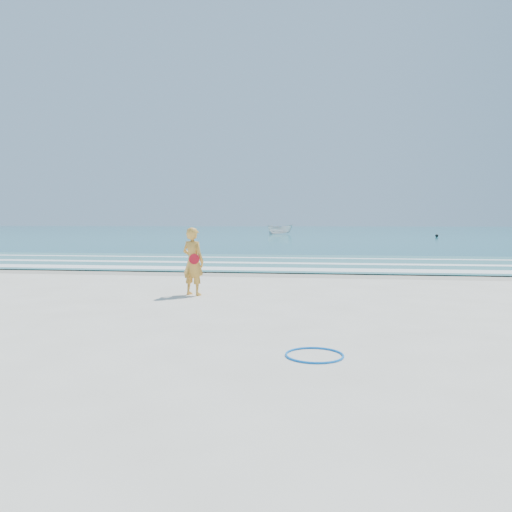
# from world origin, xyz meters

# --- Properties ---
(ground) EXTENTS (400.00, 400.00, 0.00)m
(ground) POSITION_xyz_m (0.00, 0.00, 0.00)
(ground) COLOR silver
(ground) RESTS_ON ground
(wet_sand) EXTENTS (400.00, 2.40, 0.00)m
(wet_sand) POSITION_xyz_m (0.00, 9.00, 0.00)
(wet_sand) COLOR #B2A893
(wet_sand) RESTS_ON ground
(ocean) EXTENTS (400.00, 190.00, 0.04)m
(ocean) POSITION_xyz_m (0.00, 105.00, 0.02)
(ocean) COLOR #19727F
(ocean) RESTS_ON ground
(shallow) EXTENTS (400.00, 10.00, 0.01)m
(shallow) POSITION_xyz_m (0.00, 14.00, 0.04)
(shallow) COLOR #59B7AD
(shallow) RESTS_ON ocean
(foam_near) EXTENTS (400.00, 1.40, 0.01)m
(foam_near) POSITION_xyz_m (0.00, 10.30, 0.05)
(foam_near) COLOR white
(foam_near) RESTS_ON shallow
(foam_mid) EXTENTS (400.00, 0.90, 0.01)m
(foam_mid) POSITION_xyz_m (0.00, 13.20, 0.05)
(foam_mid) COLOR white
(foam_mid) RESTS_ON shallow
(foam_far) EXTENTS (400.00, 0.60, 0.01)m
(foam_far) POSITION_xyz_m (0.00, 16.50, 0.05)
(foam_far) COLOR white
(foam_far) RESTS_ON shallow
(hoop) EXTENTS (1.11, 1.11, 0.03)m
(hoop) POSITION_xyz_m (2.25, -2.18, 0.02)
(hoop) COLOR blue
(hoop) RESTS_ON ground
(boat) EXTENTS (4.06, 1.92, 1.51)m
(boat) POSITION_xyz_m (-4.35, 67.18, 0.80)
(boat) COLOR silver
(boat) RESTS_ON ocean
(buoy) EXTENTS (0.39, 0.39, 0.39)m
(buoy) POSITION_xyz_m (16.07, 54.39, 0.23)
(buoy) COLOR black
(buoy) RESTS_ON ocean
(woman) EXTENTS (0.76, 0.65, 1.77)m
(woman) POSITION_xyz_m (-1.01, 3.38, 0.89)
(woman) COLOR gold
(woman) RESTS_ON ground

